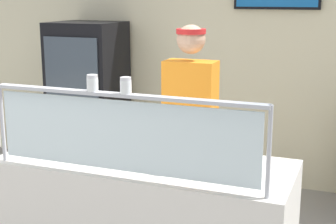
{
  "coord_description": "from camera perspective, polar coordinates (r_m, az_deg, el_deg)",
  "views": [
    {
      "loc": [
        2.16,
        -2.36,
        1.96
      ],
      "look_at": [
        1.06,
        0.41,
        1.27
      ],
      "focal_mm": 53.65,
      "sensor_mm": 36.0,
      "label": 1
    }
  ],
  "objects": [
    {
      "name": "pizza_server",
      "position": [
        3.06,
        -0.01,
        -5.44
      ],
      "size": [
        0.1,
        0.29,
        0.01
      ],
      "primitive_type": "cube",
      "rotation": [
        0.0,
        0.0,
        0.1
      ],
      "color": "#ADAFB7",
      "rests_on": "pizza_tray"
    },
    {
      "name": "drink_fridge",
      "position": [
        5.55,
        -9.01,
        1.33
      ],
      "size": [
        0.72,
        0.65,
        1.69
      ],
      "color": "black",
      "rests_on": "ground"
    },
    {
      "name": "pepper_flake_shaker",
      "position": [
        2.75,
        -4.82,
        2.91
      ],
      "size": [
        0.06,
        0.06,
        0.09
      ],
      "color": "white",
      "rests_on": "sneeze_guard"
    },
    {
      "name": "worker_figure",
      "position": [
        3.75,
        2.56,
        -1.68
      ],
      "size": [
        0.41,
        0.5,
        1.76
      ],
      "color": "#23232D",
      "rests_on": "ground"
    },
    {
      "name": "shop_rear_unit",
      "position": [
        5.3,
        7.99,
        6.46
      ],
      "size": [
        6.25,
        0.13,
        2.7
      ],
      "color": "beige",
      "rests_on": "ground"
    },
    {
      "name": "sneeze_guard",
      "position": [
        2.81,
        -5.31,
        -1.56
      ],
      "size": [
        1.67,
        0.06,
        0.49
      ],
      "color": "#B2B5BC",
      "rests_on": "serving_counter"
    },
    {
      "name": "pizza_tray",
      "position": [
        3.09,
        0.07,
        -5.71
      ],
      "size": [
        0.41,
        0.41,
        0.04
      ],
      "color": "#9EA0A8",
      "rests_on": "serving_counter"
    },
    {
      "name": "parmesan_shaker",
      "position": [
        2.85,
        -8.58,
        3.17
      ],
      "size": [
        0.06,
        0.06,
        0.09
      ],
      "color": "white",
      "rests_on": "sneeze_guard"
    }
  ]
}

